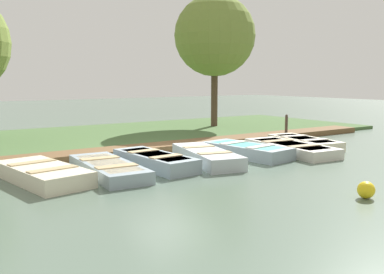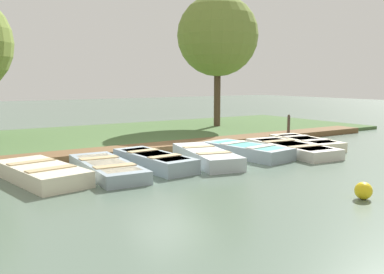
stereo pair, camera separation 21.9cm
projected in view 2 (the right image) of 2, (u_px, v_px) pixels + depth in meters
ground_plane at (172, 156)px, 13.20m from camera, size 80.00×80.00×0.00m
shore_bank at (110, 136)px, 17.35m from camera, size 8.00×24.00×0.14m
dock_walkway at (155, 148)px, 14.13m from camera, size 1.10×20.01×0.22m
rowboat_0 at (41, 173)px, 9.97m from camera, size 3.01×1.66×0.39m
rowboat_1 at (107, 168)px, 10.70m from camera, size 3.24×1.26×0.33m
rowboat_2 at (154, 160)px, 11.50m from camera, size 2.91×1.18×0.40m
rowboat_3 at (206, 156)px, 12.17m from camera, size 3.23×1.69×0.40m
rowboat_4 at (247, 150)px, 13.11m from camera, size 2.94×1.54×0.40m
rowboat_5 at (291, 148)px, 13.70m from camera, size 3.42×1.55×0.35m
rowboat_6 at (305, 142)px, 15.00m from camera, size 3.04×1.58×0.34m
mooring_post_far at (289, 126)px, 17.24m from camera, size 0.11×0.11×0.97m
buoy at (363, 191)px, 8.45m from camera, size 0.35×0.35×0.35m
park_tree_left at (218, 36)px, 20.00m from camera, size 3.80×3.80×6.30m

